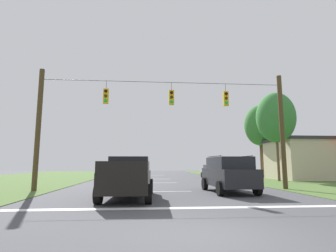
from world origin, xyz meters
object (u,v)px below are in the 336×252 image
object	(u,v)px
overhead_signal_span	(165,125)
tree_roadside_left	(260,126)
pickup_truck	(129,177)
roadside_store	(326,159)
suv_black	(228,173)
tree_roadside_far_right	(276,118)
distant_car_crossing_white	(212,171)

from	to	relation	value
overhead_signal_span	tree_roadside_left	xyz separation A→B (m)	(12.53, 14.21, 2.14)
pickup_truck	roadside_store	size ratio (longest dim) A/B	0.48
pickup_truck	suv_black	world-z (taller)	suv_black
pickup_truck	roadside_store	bearing A→B (deg)	35.13
tree_roadside_far_right	tree_roadside_left	size ratio (longest dim) A/B	0.98
overhead_signal_span	pickup_truck	distance (m)	5.18
distant_car_crossing_white	tree_roadside_far_right	bearing A→B (deg)	-51.25
pickup_truck	roadside_store	xyz separation A→B (m)	(19.84, 13.96, 1.18)
suv_black	tree_roadside_left	xyz separation A→B (m)	(9.03, 15.78, 5.15)
tree_roadside_left	overhead_signal_span	bearing A→B (deg)	-131.41
suv_black	pickup_truck	bearing A→B (deg)	-159.46
suv_black	distant_car_crossing_white	distance (m)	15.83
overhead_signal_span	tree_roadside_far_right	size ratio (longest dim) A/B	1.85
pickup_truck	tree_roadside_left	size ratio (longest dim) A/B	0.63
overhead_signal_span	roadside_store	size ratio (longest dim) A/B	1.39
suv_black	tree_roadside_far_right	size ratio (longest dim) A/B	0.57
tree_roadside_left	roadside_store	distance (m)	7.73
suv_black	tree_roadside_far_right	world-z (taller)	tree_roadside_far_right
overhead_signal_span	distant_car_crossing_white	xyz separation A→B (m)	(6.41, 13.99, -3.28)
tree_roadside_far_right	tree_roadside_left	world-z (taller)	tree_roadside_left
distant_car_crossing_white	tree_roadside_left	size ratio (longest dim) A/B	0.50
pickup_truck	distant_car_crossing_white	xyz separation A→B (m)	(8.41, 17.62, -0.18)
roadside_store	tree_roadside_far_right	bearing A→B (deg)	-159.40
suv_black	tree_roadside_far_right	xyz separation A→B (m)	(7.81, 9.44, 5.01)
pickup_truck	tree_roadside_left	distance (m)	23.60
overhead_signal_span	tree_roadside_far_right	bearing A→B (deg)	34.85
pickup_truck	tree_roadside_far_right	bearing A→B (deg)	40.83
tree_roadside_left	suv_black	bearing A→B (deg)	-119.79
suv_black	tree_roadside_left	bearing A→B (deg)	60.21
distant_car_crossing_white	suv_black	bearing A→B (deg)	-100.59
overhead_signal_span	suv_black	size ratio (longest dim) A/B	3.25
suv_black	tree_roadside_far_right	distance (m)	13.24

